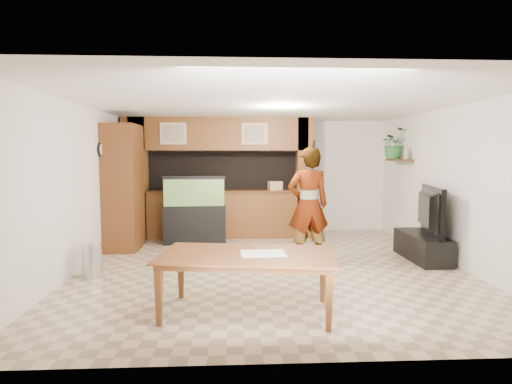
{
  "coord_description": "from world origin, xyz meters",
  "views": [
    {
      "loc": [
        -0.59,
        -6.8,
        1.81
      ],
      "look_at": [
        -0.21,
        0.6,
        1.16
      ],
      "focal_mm": 30.0,
      "sensor_mm": 36.0,
      "label": 1
    }
  ],
  "objects": [
    {
      "name": "wall_left",
      "position": [
        -3.0,
        0.0,
        1.3
      ],
      "size": [
        0.0,
        6.5,
        6.5
      ],
      "primitive_type": "plane",
      "rotation": [
        1.57,
        0.0,
        1.57
      ],
      "color": "silver",
      "rests_on": "floor"
    },
    {
      "name": "microphone",
      "position": [
        0.7,
        0.11,
        1.98
      ],
      "size": [
        0.03,
        0.1,
        0.15
      ],
      "primitive_type": "cylinder",
      "rotation": [
        0.44,
        0.0,
        0.0
      ],
      "color": "black",
      "rests_on": "person"
    },
    {
      "name": "aquarium",
      "position": [
        -1.4,
        1.95,
        0.68
      ],
      "size": [
        1.25,
        0.47,
        1.39
      ],
      "rotation": [
        0.0,
        0.0,
        0.06
      ],
      "color": "black",
      "rests_on": "floor"
    },
    {
      "name": "ceiling",
      "position": [
        0.0,
        0.0,
        2.6
      ],
      "size": [
        6.5,
        6.5,
        0.0
      ],
      "primitive_type": "plane",
      "color": "white",
      "rests_on": "wall_back"
    },
    {
      "name": "pantry_cabinet",
      "position": [
        -2.7,
        1.45,
        1.19
      ],
      "size": [
        0.6,
        0.97,
        2.38
      ],
      "primitive_type": "cube",
      "color": "#5B2E15",
      "rests_on": "floor"
    },
    {
      "name": "dining_table",
      "position": [
        -0.45,
        -2.08,
        0.35
      ],
      "size": [
        2.1,
        1.35,
        0.69
      ],
      "primitive_type": "imported",
      "rotation": [
        0.0,
        0.0,
        -0.14
      ],
      "color": "#5B2E15",
      "rests_on": "floor"
    },
    {
      "name": "television",
      "position": [
        2.65,
        0.3,
        0.86
      ],
      "size": [
        0.5,
        1.45,
        0.83
      ],
      "primitive_type": "imported",
      "rotation": [
        0.0,
        0.0,
        1.35
      ],
      "color": "black",
      "rests_on": "tv_stand"
    },
    {
      "name": "photo_frame",
      "position": [
        2.85,
        1.66,
        1.83
      ],
      "size": [
        0.07,
        0.17,
        0.22
      ],
      "primitive_type": "cube",
      "rotation": [
        0.0,
        0.0,
        -0.21
      ],
      "color": "tan",
      "rests_on": "wall_shelf"
    },
    {
      "name": "wall_right",
      "position": [
        3.0,
        0.0,
        1.3
      ],
      "size": [
        0.0,
        6.5,
        6.5
      ],
      "primitive_type": "plane",
      "rotation": [
        1.57,
        0.0,
        -1.57
      ],
      "color": "silver",
      "rests_on": "floor"
    },
    {
      "name": "person",
      "position": [
        0.65,
        0.27,
        0.97
      ],
      "size": [
        0.76,
        0.54,
        1.94
      ],
      "primitive_type": "imported",
      "rotation": [
        0.0,
        0.0,
        3.26
      ],
      "color": "#A57A5A",
      "rests_on": "floor"
    },
    {
      "name": "counter_box",
      "position": [
        0.31,
        2.45,
        1.14
      ],
      "size": [
        0.32,
        0.25,
        0.19
      ],
      "primitive_type": "cube",
      "rotation": [
        0.0,
        0.0,
        0.22
      ],
      "color": "tan",
      "rests_on": "partition"
    },
    {
      "name": "tv_stand",
      "position": [
        2.65,
        0.3,
        0.23
      ],
      "size": [
        0.5,
        1.35,
        0.45
      ],
      "primitive_type": "cube",
      "color": "black",
      "rests_on": "floor"
    },
    {
      "name": "potted_plant",
      "position": [
        2.82,
        2.17,
        2.05
      ],
      "size": [
        0.68,
        0.62,
        0.65
      ],
      "primitive_type": "imported",
      "rotation": [
        0.0,
        0.0,
        0.2
      ],
      "color": "#27622D",
      "rests_on": "wall_shelf"
    },
    {
      "name": "wall_clock",
      "position": [
        -2.97,
        1.0,
        1.9
      ],
      "size": [
        0.05,
        0.25,
        0.25
      ],
      "color": "black",
      "rests_on": "wall_left"
    },
    {
      "name": "floor",
      "position": [
        0.0,
        0.0,
        0.0
      ],
      "size": [
        6.5,
        6.5,
        0.0
      ],
      "primitive_type": "plane",
      "color": "tan",
      "rests_on": "ground"
    },
    {
      "name": "trash_can",
      "position": [
        -2.68,
        -0.52,
        0.26
      ],
      "size": [
        0.28,
        0.28,
        0.52
      ],
      "primitive_type": "cylinder",
      "color": "#B2B2B7",
      "rests_on": "floor"
    },
    {
      "name": "newspaper_a",
      "position": [
        -0.26,
        -2.05,
        0.7
      ],
      "size": [
        0.52,
        0.38,
        0.01
      ],
      "primitive_type": "cube",
      "rotation": [
        0.0,
        0.0,
        0.04
      ],
      "color": "silver",
      "rests_on": "dining_table"
    },
    {
      "name": "partition",
      "position": [
        -0.95,
        2.64,
        1.31
      ],
      "size": [
        4.2,
        0.99,
        2.6
      ],
      "color": "brown",
      "rests_on": "floor"
    },
    {
      "name": "wall_back",
      "position": [
        0.0,
        3.25,
        1.3
      ],
      "size": [
        6.0,
        0.0,
        6.0
      ],
      "primitive_type": "plane",
      "rotation": [
        1.57,
        0.0,
        0.0
      ],
      "color": "silver",
      "rests_on": "floor"
    },
    {
      "name": "wall_shelf",
      "position": [
        2.85,
        1.95,
        1.7
      ],
      "size": [
        0.25,
        0.9,
        0.04
      ],
      "primitive_type": "cube",
      "color": "#5B2E15",
      "rests_on": "wall_right"
    }
  ]
}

